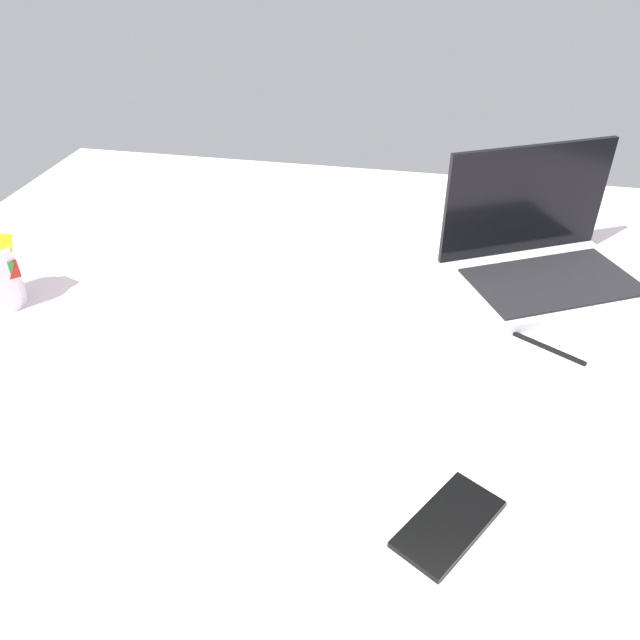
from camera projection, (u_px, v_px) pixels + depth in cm
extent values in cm
cube|color=silver|center=(365.00, 367.00, 110.47)|extent=(180.00, 140.00, 18.00)
cube|color=#B7BABC|center=(547.00, 283.00, 114.54)|extent=(39.87, 35.56, 2.00)
cube|color=black|center=(553.00, 282.00, 112.67)|extent=(33.57, 28.39, 0.40)
cube|color=black|center=(526.00, 200.00, 116.69)|extent=(29.79, 16.00, 21.00)
cube|color=red|center=(5.00, 269.00, 107.66)|extent=(7.43, 7.52, 4.55)
cube|color=black|center=(449.00, 524.00, 72.12)|extent=(13.19, 15.47, 0.80)
cube|color=black|center=(534.00, 341.00, 101.14)|extent=(14.88, 9.28, 0.60)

